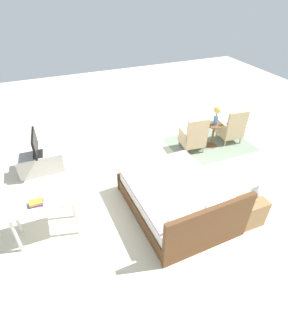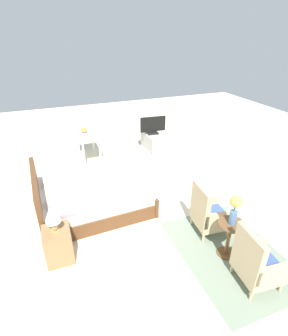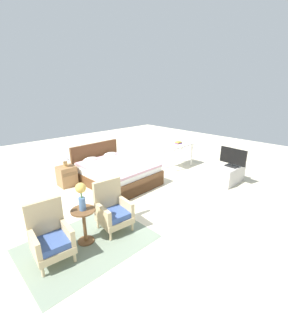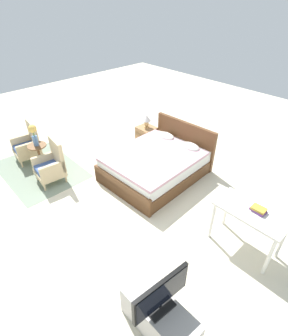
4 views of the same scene
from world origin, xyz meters
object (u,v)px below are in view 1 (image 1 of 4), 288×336
armchair_by_window_right (193,137)px  side_table (213,133)px  book_stack (36,203)px  tv_flatscreen (35,144)px  bed (177,200)px  armchair_by_window_left (232,129)px  tv_stand (41,163)px  table_lamp (257,190)px  flower_vase (217,114)px  vanity_desk (42,206)px  nightstand (250,211)px

armchair_by_window_right → side_table: 0.58m
book_stack → tv_flatscreen: bearing=-93.0°
armchair_by_window_right → bed: bearing=51.7°
armchair_by_window_left → tv_stand: size_ratio=0.96×
table_lamp → tv_stand: table_lamp is taller
table_lamp → tv_stand: bearing=-41.6°
armchair_by_window_right → side_table: (-0.58, 0.00, 0.01)m
flower_vase → table_lamp: bearing=70.5°
bed → tv_flatscreen: bearing=-44.9°
flower_vase → tv_flatscreen: 4.24m
side_table → tv_flatscreen: (4.21, -0.50, 0.35)m
bed → vanity_desk: 2.35m
table_lamp → book_stack: 3.59m
armchair_by_window_left → side_table: armchair_by_window_left is taller
table_lamp → book_stack: (3.44, -1.04, 0.04)m
nightstand → bed: bearing=-33.4°
armchair_by_window_right → tv_stand: (3.62, -0.50, -0.14)m
armchair_by_window_right → nightstand: 2.48m
flower_vase → tv_stand: size_ratio=0.50×
flower_vase → book_stack: flower_vase is taller
bed → tv_stand: bed is taller
nightstand → table_lamp: size_ratio=1.64×
tv_stand → armchair_by_window_left: bearing=174.0°
nightstand → armchair_by_window_left: bearing=-120.3°
book_stack → nightstand: bearing=163.2°
book_stack → table_lamp: bearing=163.2°
table_lamp → tv_stand: (3.34, -2.96, -0.52)m
nightstand → tv_stand: bearing=-41.6°
side_table → flower_vase: bearing=-90.0°
armchair_by_window_left → vanity_desk: (4.81, 1.36, 0.27)m
side_table → vanity_desk: bearing=17.7°
nightstand → tv_stand: nightstand is taller
flower_vase → vanity_desk: 4.46m
flower_vase → book_stack: 4.53m
nightstand → side_table: bearing=-109.5°
armchair_by_window_right → tv_flatscreen: size_ratio=1.25×
tv_stand → book_stack: size_ratio=4.20×
armchair_by_window_left → book_stack: 5.10m
armchair_by_window_left → flower_vase: (0.57, 0.00, 0.53)m
book_stack → armchair_by_window_left: bearing=-163.8°
flower_vase → tv_stand: (4.20, -0.50, -0.67)m
bed → flower_vase: bearing=-138.4°
armchair_by_window_left → armchair_by_window_right: same height
side_table → book_stack: bearing=18.2°
flower_vase → tv_stand: bearing=-6.8°
flower_vase → side_table: bearing=90.0°
side_table → tv_stand: 4.24m
tv_flatscreen → book_stack: bearing=87.0°
nightstand → tv_flatscreen: 4.48m
armchair_by_window_left → book_stack: bearing=16.2°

